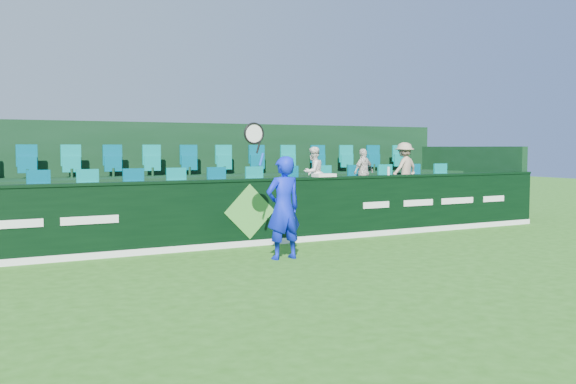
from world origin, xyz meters
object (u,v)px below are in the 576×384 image
tennis_player (283,207)px  towel (324,175)px  spectator_right (404,168)px  drinks_bottle (389,171)px  spectator_left (313,173)px  spectator_middle (364,172)px

tennis_player → towel: size_ratio=5.42×
spectator_right → drinks_bottle: spectator_right is taller
spectator_left → towel: (-0.40, -1.12, -0.01)m
spectator_left → spectator_right: bearing=162.6°
spectator_right → towel: 3.26m
spectator_left → spectator_middle: spectator_left is taller
spectator_middle → spectator_right: 1.25m
towel → drinks_bottle: 1.71m
spectator_right → drinks_bottle: 1.76m
spectator_left → towel: bearing=52.8°
towel → drinks_bottle: drinks_bottle is taller
drinks_bottle → spectator_right: bearing=39.6°
spectator_middle → drinks_bottle: 1.13m
tennis_player → spectator_middle: (3.71, 2.81, 0.45)m
spectator_middle → drinks_bottle: bearing=69.0°
tennis_player → drinks_bottle: (3.61, 1.69, 0.52)m
tennis_player → drinks_bottle: size_ratio=12.85×
spectator_left → spectator_middle: (1.42, 0.00, -0.02)m
drinks_bottle → tennis_player: bearing=-154.9°
spectator_left → spectator_right: (2.66, 0.00, 0.05)m
tennis_player → spectator_left: size_ratio=2.06×
spectator_right → towel: spectator_right is taller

